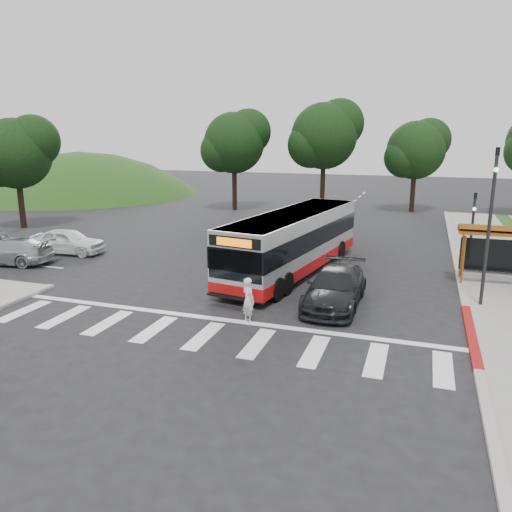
% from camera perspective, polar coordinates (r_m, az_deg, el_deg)
% --- Properties ---
extents(ground, '(140.00, 140.00, 0.00)m').
position_cam_1_polar(ground, '(22.39, -0.65, -4.42)').
color(ground, black).
rests_on(ground, ground).
extents(sidewalk_east, '(4.00, 40.00, 0.12)m').
position_cam_1_polar(sidewalk_east, '(29.18, 25.88, -1.38)').
color(sidewalk_east, gray).
rests_on(sidewalk_east, ground).
extents(curb_east, '(0.30, 40.00, 0.15)m').
position_cam_1_polar(curb_east, '(28.97, 21.97, -1.06)').
color(curb_east, '#9E9991').
rests_on(curb_east, ground).
extents(curb_east_red, '(0.32, 6.00, 0.15)m').
position_cam_1_polar(curb_east_red, '(19.44, 23.37, -8.24)').
color(curb_east_red, maroon).
rests_on(curb_east_red, ground).
extents(hillside_nw, '(44.00, 44.00, 10.00)m').
position_cam_1_polar(hillside_nw, '(63.88, -19.27, 6.71)').
color(hillside_nw, '#1C4516').
rests_on(hillside_nw, ground).
extents(crosswalk_ladder, '(18.00, 2.60, 0.01)m').
position_cam_1_polar(crosswalk_ladder, '(18.04, -5.98, -9.07)').
color(crosswalk_ladder, silver).
rests_on(crosswalk_ladder, ground).
extents(bus_shelter, '(4.20, 1.60, 2.86)m').
position_cam_1_polar(bus_shelter, '(25.87, 26.70, 1.96)').
color(bus_shelter, '#965119').
rests_on(bus_shelter, sidewalk_east).
extents(traffic_signal_ne_tall, '(0.18, 0.37, 6.50)m').
position_cam_1_polar(traffic_signal_ne_tall, '(21.93, 25.23, 4.31)').
color(traffic_signal_ne_tall, black).
rests_on(traffic_signal_ne_tall, ground).
extents(traffic_signal_ne_short, '(0.18, 0.37, 4.00)m').
position_cam_1_polar(traffic_signal_ne_short, '(29.02, 23.53, 3.68)').
color(traffic_signal_ne_short, black).
rests_on(traffic_signal_ne_short, ground).
extents(tree_north_a, '(6.60, 6.15, 10.17)m').
position_cam_1_polar(tree_north_a, '(47.00, 7.91, 13.55)').
color(tree_north_a, black).
rests_on(tree_north_a, ground).
extents(tree_north_b, '(5.72, 5.33, 8.43)m').
position_cam_1_polar(tree_north_b, '(48.16, 17.89, 11.53)').
color(tree_north_b, black).
rests_on(tree_north_b, ground).
extents(tree_north_c, '(6.16, 5.74, 9.30)m').
position_cam_1_polar(tree_north_c, '(47.29, -2.41, 12.90)').
color(tree_north_c, black).
rests_on(tree_north_c, ground).
extents(tree_west_a, '(5.72, 5.33, 8.43)m').
position_cam_1_polar(tree_west_a, '(41.83, -25.65, 10.62)').
color(tree_west_a, black).
rests_on(tree_west_a, ground).
extents(transit_bus, '(4.48, 12.32, 3.12)m').
position_cam_1_polar(transit_bus, '(25.67, 4.33, 1.52)').
color(transit_bus, '#A6A8AB').
rests_on(transit_bus, ground).
extents(pedestrian, '(0.76, 0.72, 1.75)m').
position_cam_1_polar(pedestrian, '(18.95, -0.88, -5.04)').
color(pedestrian, silver).
rests_on(pedestrian, ground).
extents(dark_sedan, '(2.17, 5.29, 1.53)m').
position_cam_1_polar(dark_sedan, '(21.07, 9.05, -3.58)').
color(dark_sedan, black).
rests_on(dark_sedan, ground).
extents(west_car_white, '(4.57, 2.15, 1.51)m').
position_cam_1_polar(west_car_white, '(31.88, -20.73, 1.59)').
color(west_car_white, white).
rests_on(west_car_white, ground).
extents(west_car_silver, '(5.20, 2.83, 1.43)m').
position_cam_1_polar(west_car_silver, '(30.65, -26.50, 0.49)').
color(west_car_silver, '#9FA2A4').
rests_on(west_car_silver, ground).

